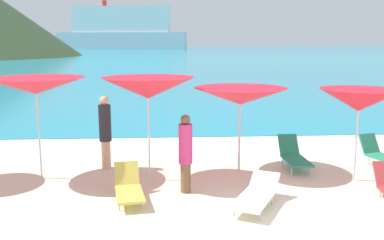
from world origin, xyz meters
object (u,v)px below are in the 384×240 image
object	(u,v)px
lounge_chair_5	(256,195)
beachgoer_3	(186,151)
umbrella_2	(36,86)
umbrella_4	(240,96)
lounge_chair_7	(129,187)
lounge_chair_6	(384,155)
umbrella_5	(359,100)
lounge_chair_8	(294,155)
umbrella_3	(148,88)
beachgoer_2	(105,130)
cruise_ship	(121,30)

from	to	relation	value
lounge_chair_5	beachgoer_3	size ratio (longest dim) A/B	1.00
umbrella_2	umbrella_4	xyz separation A→B (m)	(4.70, 0.27, -0.30)
lounge_chair_7	umbrella_4	bearing A→B (deg)	26.51
lounge_chair_5	lounge_chair_6	bearing A→B (deg)	61.23
umbrella_4	umbrella_5	distance (m)	2.67
umbrella_4	lounge_chair_8	distance (m)	2.09
umbrella_3	umbrella_2	bearing A→B (deg)	173.94
umbrella_3	beachgoer_2	bearing A→B (deg)	138.38
umbrella_2	lounge_chair_5	distance (m)	5.43
lounge_chair_8	cruise_ship	world-z (taller)	cruise_ship
lounge_chair_5	beachgoer_2	size ratio (longest dim) A/B	0.91
beachgoer_3	cruise_ship	world-z (taller)	cruise_ship
lounge_chair_6	beachgoer_2	size ratio (longest dim) A/B	0.88
umbrella_5	cruise_ship	size ratio (longest dim) A/B	0.03
umbrella_4	lounge_chair_5	bearing A→B (deg)	-91.58
umbrella_4	lounge_chair_8	xyz separation A→B (m)	(1.42, 0.15, -1.53)
umbrella_5	umbrella_4	bearing A→B (deg)	160.82
umbrella_3	lounge_chair_6	xyz separation A→B (m)	(5.90, 0.64, -1.81)
umbrella_2	cruise_ship	xyz separation A→B (m)	(-19.76, 214.82, 7.31)
lounge_chair_5	beachgoer_2	world-z (taller)	beachgoer_2
umbrella_4	umbrella_5	world-z (taller)	umbrella_5
lounge_chair_8	lounge_chair_7	bearing A→B (deg)	-154.33
lounge_chair_7	lounge_chair_8	distance (m)	4.43
umbrella_5	beachgoer_3	world-z (taller)	umbrella_5
umbrella_4	lounge_chair_5	size ratio (longest dim) A/B	1.39
umbrella_4	lounge_chair_8	world-z (taller)	umbrella_4
umbrella_3	lounge_chair_7	bearing A→B (deg)	-105.78
umbrella_3	beachgoer_3	size ratio (longest dim) A/B	1.42
umbrella_2	umbrella_5	xyz separation A→B (m)	(7.22, -0.60, -0.31)
beachgoer_2	umbrella_4	bearing A→B (deg)	-97.79
umbrella_3	beachgoer_3	bearing A→B (deg)	-48.54
lounge_chair_7	lounge_chair_8	world-z (taller)	lounge_chair_8
lounge_chair_7	lounge_chair_8	size ratio (longest dim) A/B	0.96
lounge_chair_6	beachgoer_3	size ratio (longest dim) A/B	0.97
umbrella_3	cruise_ship	distance (m)	216.36
umbrella_3	cruise_ship	size ratio (longest dim) A/B	0.04
umbrella_4	umbrella_5	size ratio (longest dim) A/B	1.10
lounge_chair_6	lounge_chair_8	distance (m)	2.31
lounge_chair_7	beachgoer_3	world-z (taller)	beachgoer_3
lounge_chair_5	lounge_chair_6	distance (m)	4.52
beachgoer_3	umbrella_5	bearing A→B (deg)	-129.60
beachgoer_2	umbrella_3	bearing A→B (deg)	-131.51
lounge_chair_5	cruise_ship	bearing A→B (deg)	124.83
umbrella_2	beachgoer_2	size ratio (longest dim) A/B	1.28
umbrella_3	lounge_chair_5	world-z (taller)	umbrella_3
umbrella_3	lounge_chair_5	xyz separation A→B (m)	(2.11, -1.81, -1.88)
lounge_chair_7	umbrella_3	bearing A→B (deg)	64.78
umbrella_5	cruise_ship	distance (m)	217.24
lounge_chair_5	lounge_chair_8	size ratio (longest dim) A/B	1.15
beachgoer_2	umbrella_2	bearing A→B (deg)	117.59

